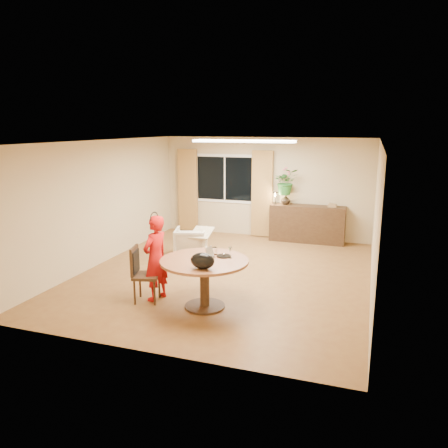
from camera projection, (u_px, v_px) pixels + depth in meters
name	position (u px, v px, depth m)	size (l,w,h in m)	color
floor	(225.00, 274.00, 8.70)	(6.50, 6.50, 0.00)	brown
ceiling	(226.00, 141.00, 8.13)	(6.50, 6.50, 0.00)	white
wall_back	(265.00, 188.00, 11.42)	(5.50, 5.50, 0.00)	tan
wall_left	(103.00, 202.00, 9.27)	(6.50, 6.50, 0.00)	tan
wall_right	(376.00, 219.00, 7.55)	(6.50, 6.50, 0.00)	tan
window	(225.00, 179.00, 11.70)	(1.70, 0.03, 1.30)	white
curtain_left	(188.00, 190.00, 12.03)	(0.55, 0.08, 2.25)	brown
curtain_right	(262.00, 194.00, 11.38)	(0.55, 0.08, 2.25)	brown
ceiling_panel	(243.00, 141.00, 9.24)	(2.20, 0.35, 0.05)	white
dining_table	(204.00, 270.00, 6.97)	(1.42, 1.42, 0.81)	brown
dining_chair	(147.00, 274.00, 7.25)	(0.45, 0.41, 0.94)	black
child	(156.00, 258.00, 7.28)	(0.35, 0.53, 1.45)	red
laptop	(202.00, 252.00, 6.97)	(0.33, 0.22, 0.22)	#B7B7BC
tumbler	(215.00, 251.00, 7.21)	(0.08, 0.08, 0.12)	white
wine_glass	(230.00, 252.00, 7.00)	(0.07, 0.07, 0.19)	white
pot_lid	(224.00, 255.00, 7.09)	(0.23, 0.23, 0.04)	white
handbag	(203.00, 261.00, 6.46)	(0.37, 0.22, 0.25)	black
armchair	(191.00, 242.00, 9.85)	(0.69, 0.71, 0.64)	beige
throw	(202.00, 229.00, 9.63)	(0.45, 0.55, 0.03)	beige
sideboard	(307.00, 224.00, 11.01)	(1.86, 0.46, 0.93)	black
vase	(286.00, 200.00, 11.06)	(0.24, 0.24, 0.25)	black
bouquet	(286.00, 182.00, 10.96)	(0.59, 0.51, 0.66)	#306B28
book_stack	(332.00, 205.00, 10.71)	(0.21, 0.16, 0.09)	brown
desk_lamp	(275.00, 198.00, 11.08)	(0.14, 0.14, 0.33)	black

